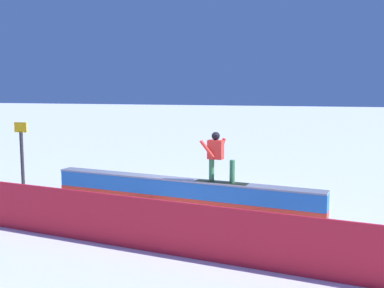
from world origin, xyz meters
The scene contains 5 objects.
ground_plane centered at (0.00, 0.00, 0.00)m, with size 120.00×120.00×0.00m, color white.
grind_box centered at (0.00, 0.00, 0.34)m, with size 7.85×1.88×0.75m.
snowboarder centered at (-1.06, 0.20, 1.47)m, with size 1.44×0.50×1.34m.
safety_fence centered at (0.00, 3.54, 0.54)m, with size 12.01×0.06×1.08m, color red.
trail_marker centered at (4.89, 0.02, 1.18)m, with size 0.40×0.10×2.22m.
Camera 1 is at (-3.28, 12.16, 3.34)m, focal length 43.67 mm.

